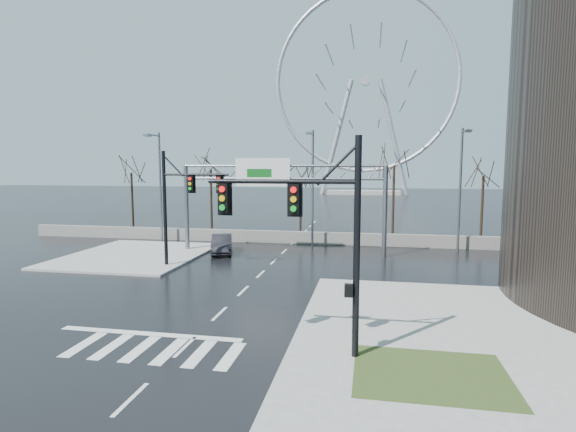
% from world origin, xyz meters
% --- Properties ---
extents(ground, '(260.00, 260.00, 0.00)m').
position_xyz_m(ground, '(0.00, 0.00, 0.00)').
color(ground, black).
rests_on(ground, ground).
extents(sidewalk_right_ext, '(12.00, 10.00, 0.15)m').
position_xyz_m(sidewalk_right_ext, '(10.00, 2.00, 0.07)').
color(sidewalk_right_ext, gray).
rests_on(sidewalk_right_ext, ground).
extents(sidewalk_far, '(10.00, 12.00, 0.15)m').
position_xyz_m(sidewalk_far, '(-11.00, 12.00, 0.07)').
color(sidewalk_far, gray).
rests_on(sidewalk_far, ground).
extents(grass_strip, '(5.00, 4.00, 0.02)m').
position_xyz_m(grass_strip, '(9.00, -5.00, 0.15)').
color(grass_strip, '#243616').
rests_on(grass_strip, sidewalk_near).
extents(barrier_wall, '(52.00, 0.50, 1.10)m').
position_xyz_m(barrier_wall, '(0.00, 20.00, 0.55)').
color(barrier_wall, slate).
rests_on(barrier_wall, ground).
extents(signal_mast_near, '(5.52, 0.41, 8.00)m').
position_xyz_m(signal_mast_near, '(5.14, -4.04, 4.87)').
color(signal_mast_near, black).
rests_on(signal_mast_near, ground).
extents(signal_mast_far, '(4.72, 0.41, 8.00)m').
position_xyz_m(signal_mast_far, '(-5.87, 8.96, 4.83)').
color(signal_mast_far, black).
rests_on(signal_mast_far, ground).
extents(sign_gantry, '(16.36, 0.40, 7.60)m').
position_xyz_m(sign_gantry, '(-0.38, 14.96, 5.18)').
color(sign_gantry, slate).
rests_on(sign_gantry, ground).
extents(streetlight_left, '(0.50, 2.55, 10.00)m').
position_xyz_m(streetlight_left, '(-12.00, 18.16, 5.89)').
color(streetlight_left, slate).
rests_on(streetlight_left, ground).
extents(streetlight_mid, '(0.50, 2.55, 10.00)m').
position_xyz_m(streetlight_mid, '(2.00, 18.16, 5.89)').
color(streetlight_mid, slate).
rests_on(streetlight_mid, ground).
extents(streetlight_right, '(0.50, 2.55, 10.00)m').
position_xyz_m(streetlight_right, '(14.00, 18.16, 5.89)').
color(streetlight_right, slate).
rests_on(streetlight_right, ground).
extents(tree_far_left, '(3.50, 3.50, 7.00)m').
position_xyz_m(tree_far_left, '(-18.00, 24.00, 5.57)').
color(tree_far_left, black).
rests_on(tree_far_left, ground).
extents(tree_left, '(3.75, 3.75, 7.50)m').
position_xyz_m(tree_left, '(-9.00, 23.50, 5.98)').
color(tree_left, black).
rests_on(tree_left, ground).
extents(tree_center, '(3.25, 3.25, 6.50)m').
position_xyz_m(tree_center, '(0.00, 24.50, 5.17)').
color(tree_center, black).
rests_on(tree_center, ground).
extents(tree_right, '(3.90, 3.90, 7.80)m').
position_xyz_m(tree_right, '(9.00, 23.50, 6.22)').
color(tree_right, black).
rests_on(tree_right, ground).
extents(tree_far_right, '(3.40, 3.40, 6.80)m').
position_xyz_m(tree_far_right, '(17.00, 24.00, 5.41)').
color(tree_far_right, black).
rests_on(tree_far_right, ground).
extents(ferris_wheel, '(45.00, 6.00, 50.91)m').
position_xyz_m(ferris_wheel, '(5.00, 95.00, 26.13)').
color(ferris_wheel, gray).
rests_on(ferris_wheel, ground).
extents(car, '(2.81, 4.76, 1.48)m').
position_xyz_m(car, '(-4.82, 14.43, 0.74)').
color(car, black).
rests_on(car, ground).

